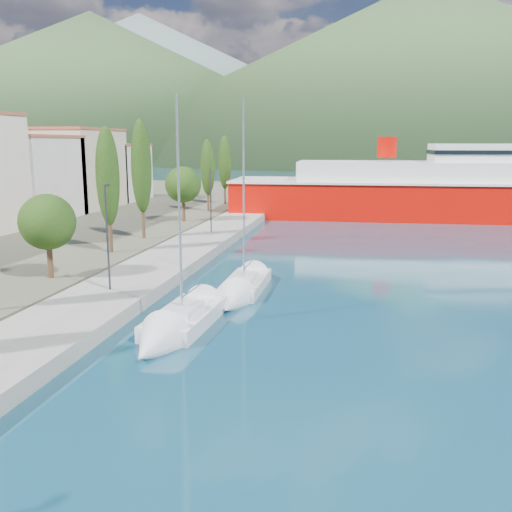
# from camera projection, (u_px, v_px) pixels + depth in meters

# --- Properties ---
(ground) EXTENTS (1400.00, 1400.00, 0.00)m
(ground) POSITION_uv_depth(u_px,v_px,m) (343.00, 183.00, 131.69)
(ground) COLOR navy
(quay) EXTENTS (5.00, 88.00, 0.80)m
(quay) POSITION_uv_depth(u_px,v_px,m) (169.00, 261.00, 42.80)
(quay) COLOR gray
(quay) RESTS_ON ground
(hills_far) EXTENTS (1480.00, 900.00, 180.00)m
(hills_far) POSITION_uv_depth(u_px,v_px,m) (507.00, 73.00, 570.73)
(hills_far) COLOR slate
(hills_far) RESTS_ON ground
(tree_row) EXTENTS (3.91, 62.69, 10.51)m
(tree_row) POSITION_uv_depth(u_px,v_px,m) (137.00, 183.00, 49.37)
(tree_row) COLOR #47301E
(tree_row) RESTS_ON land_strip
(lamp_posts) EXTENTS (0.15, 45.02, 6.06)m
(lamp_posts) POSITION_uv_depth(u_px,v_px,m) (106.00, 234.00, 32.27)
(lamp_posts) COLOR #2D2D33
(lamp_posts) RESTS_ON quay
(sailboat_near) EXTENTS (3.00, 8.76, 12.43)m
(sailboat_near) POSITION_uv_depth(u_px,v_px,m) (169.00, 332.00, 27.01)
(sailboat_near) COLOR silver
(sailboat_near) RESTS_ON ground
(sailboat_mid) EXTENTS (2.38, 8.80, 12.63)m
(sailboat_mid) POSITION_uv_depth(u_px,v_px,m) (238.00, 293.00, 34.06)
(sailboat_mid) COLOR silver
(sailboat_mid) RESTS_ON ground
(ferry) EXTENTS (52.63, 13.15, 10.37)m
(ferry) POSITION_uv_depth(u_px,v_px,m) (447.00, 193.00, 69.60)
(ferry) COLOR #C40A03
(ferry) RESTS_ON ground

